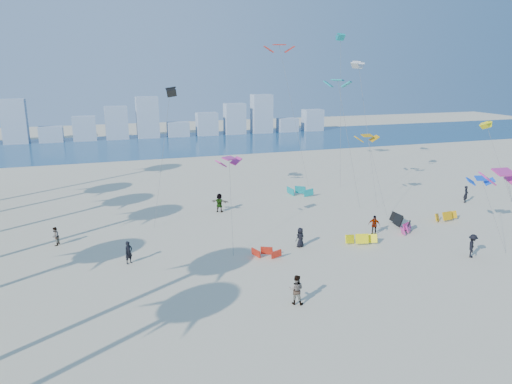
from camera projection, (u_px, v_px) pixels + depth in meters
name	position (u px, v px, depth m)	size (l,w,h in m)	color
ground	(300.00, 361.00, 23.89)	(220.00, 220.00, 0.00)	beige
ocean	(147.00, 145.00, 90.03)	(220.00, 220.00, 0.00)	navy
kitesurfer_near	(129.00, 252.00, 35.58)	(0.63, 0.41, 1.73)	black
kitesurfer_mid	(296.00, 290.00, 29.45)	(0.92, 0.72, 1.89)	gray
kitesurfers_far	(308.00, 220.00, 42.89)	(41.89, 19.12, 1.92)	black
grounded_kites	(363.00, 218.00, 44.99)	(21.92, 18.39, 1.05)	red
flying_kites	(332.00, 88.00, 48.63)	(38.35, 37.07, 18.54)	#CD2D8D
distant_skyline	(135.00, 123.00, 98.07)	(85.00, 3.00, 8.40)	#9EADBF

